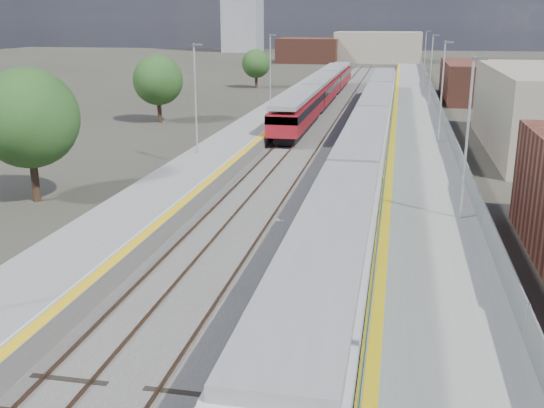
% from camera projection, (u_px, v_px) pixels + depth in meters
% --- Properties ---
extents(ground, '(320.00, 320.00, 0.00)m').
position_uv_depth(ground, '(358.00, 134.00, 57.97)').
color(ground, '#47443A').
rests_on(ground, ground).
extents(ballast_bed, '(10.50, 155.00, 0.06)m').
position_uv_depth(ballast_bed, '(336.00, 128.00, 60.73)').
color(ballast_bed, '#565451').
rests_on(ballast_bed, ground).
extents(tracks, '(8.96, 160.00, 0.17)m').
position_uv_depth(tracks, '(344.00, 125.00, 62.18)').
color(tracks, '#4C3323').
rests_on(tracks, ground).
extents(platform_right, '(4.70, 155.00, 8.52)m').
position_uv_depth(platform_right, '(417.00, 125.00, 59.18)').
color(platform_right, slate).
rests_on(platform_right, ground).
extents(platform_left, '(4.30, 155.00, 8.52)m').
position_uv_depth(platform_left, '(267.00, 121.00, 61.85)').
color(platform_left, slate).
rests_on(platform_left, ground).
extents(buildings, '(72.00, 185.50, 40.00)m').
position_uv_depth(buildings, '(305.00, 15.00, 141.74)').
color(buildings, brown).
rests_on(buildings, ground).
extents(green_train, '(2.83, 78.86, 3.12)m').
position_uv_depth(green_train, '(371.00, 127.00, 48.27)').
color(green_train, black).
rests_on(green_train, ground).
extents(red_train, '(2.67, 54.13, 3.37)m').
position_uv_depth(red_train, '(322.00, 90.00, 75.33)').
color(red_train, black).
rests_on(red_train, ground).
extents(tree_a, '(5.60, 5.60, 7.59)m').
position_uv_depth(tree_a, '(28.00, 118.00, 35.28)').
color(tree_a, '#382619').
rests_on(tree_a, ground).
extents(tree_b, '(4.95, 4.95, 6.70)m').
position_uv_depth(tree_b, '(158.00, 80.00, 62.91)').
color(tree_b, '#382619').
rests_on(tree_b, ground).
extents(tree_c, '(4.23, 4.23, 5.73)m').
position_uv_depth(tree_c, '(256.00, 64.00, 94.65)').
color(tree_c, '#382619').
rests_on(tree_c, ground).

